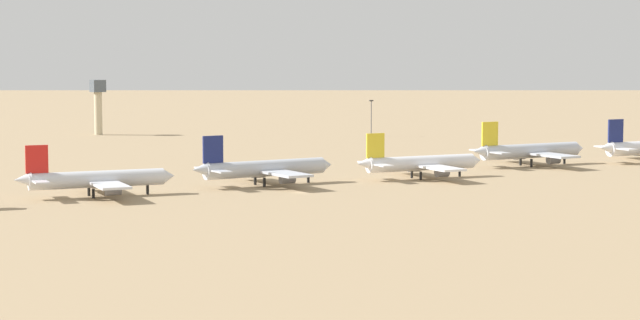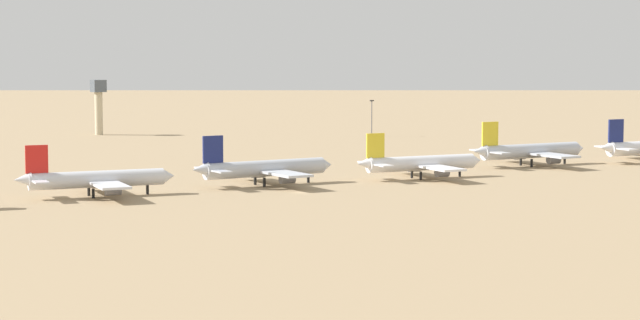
% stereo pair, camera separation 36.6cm
% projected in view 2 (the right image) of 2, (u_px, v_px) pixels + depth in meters
% --- Properties ---
extents(ground, '(4000.00, 4000.00, 0.00)m').
position_uv_depth(ground, '(301.00, 193.00, 293.17)').
color(ground, '#9E8460').
extents(ridge_east, '(252.43, 207.05, 123.72)m').
position_uv_depth(ridge_east, '(21.00, 23.00, 1296.10)').
color(ridge_east, slate).
rests_on(ridge_east, ground).
extents(ridge_far_east, '(300.05, 232.35, 132.09)m').
position_uv_depth(ridge_far_east, '(277.00, 22.00, 1468.31)').
color(ridge_far_east, '#7F6A5B').
rests_on(ridge_far_east, ground).
extents(parked_jet_red_3, '(38.46, 32.73, 12.72)m').
position_uv_depth(parked_jet_red_3, '(95.00, 179.00, 284.81)').
color(parked_jet_red_3, silver).
rests_on(parked_jet_red_3, ground).
extents(parked_jet_navy_4, '(40.34, 33.80, 13.35)m').
position_uv_depth(parked_jet_navy_4, '(264.00, 169.00, 308.04)').
color(parked_jet_navy_4, silver).
rests_on(parked_jet_navy_4, ground).
extents(parked_jet_yellow_5, '(38.45, 32.57, 12.70)m').
position_uv_depth(parked_jet_yellow_5, '(420.00, 163.00, 324.29)').
color(parked_jet_yellow_5, white).
rests_on(parked_jet_yellow_5, ground).
extents(parked_jet_yellow_6, '(41.30, 34.76, 13.64)m').
position_uv_depth(parked_jet_yellow_6, '(530.00, 151.00, 359.23)').
color(parked_jet_yellow_6, silver).
rests_on(parked_jet_yellow_6, ground).
extents(control_tower, '(5.20, 5.20, 22.26)m').
position_uv_depth(control_tower, '(99.00, 102.00, 487.13)').
color(control_tower, '#C6B793').
rests_on(control_tower, ground).
extents(light_pole_west, '(1.80, 0.50, 14.44)m').
position_uv_depth(light_pole_west, '(372.00, 115.00, 480.00)').
color(light_pole_west, '#59595E').
rests_on(light_pole_west, ground).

